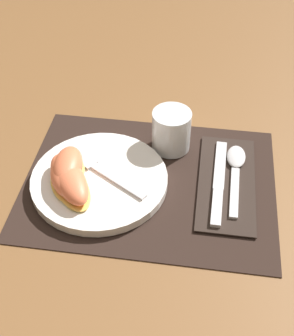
# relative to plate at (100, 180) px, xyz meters

# --- Properties ---
(ground_plane) EXTENTS (3.00, 3.00, 0.00)m
(ground_plane) POSITION_rel_plate_xyz_m (0.08, 0.02, -0.01)
(ground_plane) COLOR brown
(placemat) EXTENTS (0.43, 0.33, 0.00)m
(placemat) POSITION_rel_plate_xyz_m (0.08, 0.02, -0.01)
(placemat) COLOR black
(placemat) RESTS_ON ground_plane
(plate) EXTENTS (0.23, 0.23, 0.02)m
(plate) POSITION_rel_plate_xyz_m (0.00, 0.00, 0.00)
(plate) COLOR white
(plate) RESTS_ON placemat
(juice_glass) EXTENTS (0.07, 0.07, 0.08)m
(juice_glass) POSITION_rel_plate_xyz_m (0.11, 0.11, 0.03)
(juice_glass) COLOR silver
(juice_glass) RESTS_ON placemat
(napkin) EXTENTS (0.10, 0.23, 0.00)m
(napkin) POSITION_rel_plate_xyz_m (0.22, 0.03, -0.01)
(napkin) COLOR #2D231E
(napkin) RESTS_ON placemat
(knife) EXTENTS (0.02, 0.20, 0.01)m
(knife) POSITION_rel_plate_xyz_m (0.20, 0.02, -0.00)
(knife) COLOR silver
(knife) RESTS_ON napkin
(spoon) EXTENTS (0.03, 0.17, 0.01)m
(spoon) POSITION_rel_plate_xyz_m (0.23, 0.07, -0.00)
(spoon) COLOR silver
(spoon) RESTS_ON napkin
(fork) EXTENTS (0.17, 0.12, 0.00)m
(fork) POSITION_rel_plate_xyz_m (-0.01, 0.02, 0.01)
(fork) COLOR silver
(fork) RESTS_ON plate
(citrus_wedge_0) EXTENTS (0.06, 0.10, 0.04)m
(citrus_wedge_0) POSITION_rel_plate_xyz_m (-0.05, -0.00, 0.02)
(citrus_wedge_0) COLOR #F7C656
(citrus_wedge_0) RESTS_ON plate
(citrus_wedge_1) EXTENTS (0.09, 0.11, 0.03)m
(citrus_wedge_1) POSITION_rel_plate_xyz_m (-0.05, -0.02, 0.02)
(citrus_wedge_1) COLOR #F7C656
(citrus_wedge_1) RESTS_ON plate
(citrus_wedge_2) EXTENTS (0.12, 0.14, 0.04)m
(citrus_wedge_2) POSITION_rel_plate_xyz_m (-0.04, -0.03, 0.02)
(citrus_wedge_2) COLOR #F7C656
(citrus_wedge_2) RESTS_ON plate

